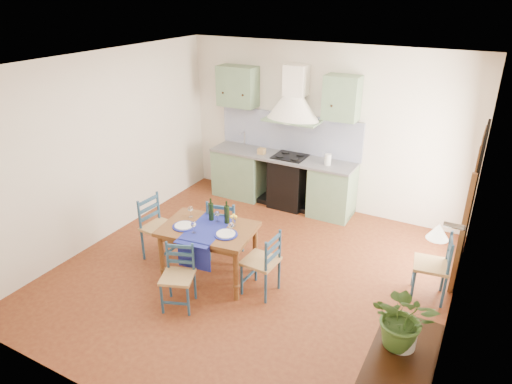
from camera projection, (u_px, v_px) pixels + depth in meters
floor at (252, 273)px, 6.28m from camera, size 5.00×5.00×0.00m
back_wall at (292, 148)px, 7.88m from camera, size 5.00×0.96×2.80m
right_wall at (468, 219)px, 4.87m from camera, size 0.26×5.00×2.80m
left_wall at (104, 148)px, 6.78m from camera, size 0.04×5.00×2.80m
ceiling at (251, 64)px, 5.12m from camera, size 5.00×5.00×0.01m
dining_table at (208, 234)px, 5.92m from camera, size 1.28×0.99×1.08m
chair_near at (178, 276)px, 5.49m from camera, size 0.49×0.49×0.81m
chair_far at (225, 228)px, 6.45m from camera, size 0.53×0.53×0.94m
chair_left at (158, 227)px, 6.47m from camera, size 0.46×0.46×0.93m
chair_right at (263, 262)px, 5.71m from camera, size 0.42×0.42×0.87m
chair_spare at (434, 266)px, 5.62m from camera, size 0.47×0.47×0.89m
potted_plant at (404, 318)px, 3.61m from camera, size 0.54×0.49×0.55m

